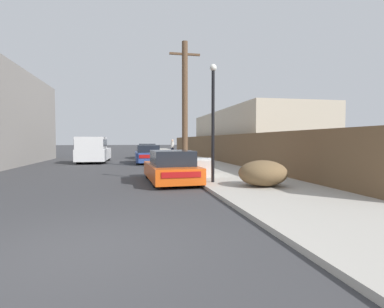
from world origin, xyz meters
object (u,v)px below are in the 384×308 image
car_parked_far (147,151)px  brush_pile (263,173)px  car_parked_mid (148,155)px  pickup_truck (93,150)px  street_lamp (213,114)px  utility_pole (185,103)px  discarded_fridge (204,167)px  parked_sports_car_red (171,168)px  pedestrian (172,147)px

car_parked_far → brush_pile: car_parked_far is taller
car_parked_mid → car_parked_far: size_ratio=0.93×
pickup_truck → street_lamp: bearing=115.4°
utility_pole → discarded_fridge: bearing=-88.9°
parked_sports_car_red → pickup_truck: 12.57m
utility_pole → pedestrian: size_ratio=4.32×
car_parked_far → pedestrian: (2.69, 2.12, 0.34)m
street_lamp → discarded_fridge: bearing=85.5°
pickup_truck → brush_pile: size_ratio=3.27×
parked_sports_car_red → brush_pile: bearing=-43.5°
car_parked_far → utility_pole: utility_pole is taller
street_lamp → pickup_truck: bearing=114.5°
discarded_fridge → brush_pile: (1.25, -3.47, 0.07)m
pickup_truck → street_lamp: (5.88, -12.93, 1.73)m
parked_sports_car_red → utility_pole: size_ratio=0.61×
brush_pile → pedestrian: pedestrian is taller
car_parked_far → pedestrian: bearing=40.2°
car_parked_far → street_lamp: (1.57, -17.81, 2.05)m
pedestrian → pickup_truck: bearing=-135.0°
street_lamp → brush_pile: size_ratio=2.60×
utility_pole → parked_sports_car_red: bearing=-105.9°
car_parked_mid → parked_sports_car_red: bearing=-88.3°
pickup_truck → street_lamp: size_ratio=1.26×
street_lamp → car_parked_mid: bearing=99.0°
car_parked_mid → pedestrian: size_ratio=2.54×
parked_sports_car_red → street_lamp: (1.45, -1.17, 2.11)m
parked_sports_car_red → car_parked_mid: (-0.39, 10.50, 0.06)m
car_parked_mid → street_lamp: street_lamp is taller
car_parked_far → pickup_truck: 6.52m
discarded_fridge → car_parked_far: car_parked_far is taller
pedestrian → parked_sports_car_red: bearing=-97.8°
car_parked_mid → street_lamp: bearing=-81.4°
discarded_fridge → car_parked_mid: car_parked_mid is taller
utility_pole → pedestrian: (1.04, 13.38, -2.88)m
street_lamp → pedestrian: bearing=86.8°
car_parked_mid → street_lamp: 11.99m
parked_sports_car_red → pedestrian: 18.93m
utility_pole → pedestrian: utility_pole is taller
pedestrian → car_parked_far: bearing=-141.9°
discarded_fridge → pickup_truck: size_ratio=0.32×
pickup_truck → brush_pile: pickup_truck is taller
pickup_truck → brush_pile: bearing=118.1°
car_parked_far → street_lamp: size_ratio=1.05×
car_parked_mid → pickup_truck: (-4.04, 1.26, 0.32)m
car_parked_far → pedestrian: size_ratio=2.73×
discarded_fridge → pedestrian: (0.96, 17.76, 0.49)m
discarded_fridge → pedestrian: 17.79m
parked_sports_car_red → car_parked_far: bearing=87.7°
street_lamp → brush_pile: bearing=-42.5°
discarded_fridge → utility_pole: bearing=106.5°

